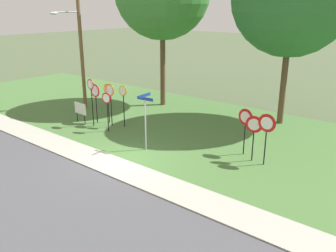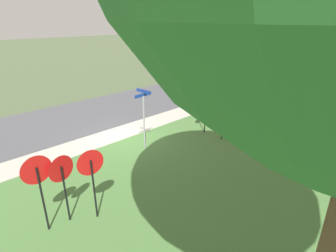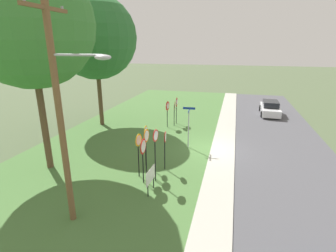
{
  "view_description": "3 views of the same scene",
  "coord_description": "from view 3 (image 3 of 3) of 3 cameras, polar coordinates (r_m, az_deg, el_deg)",
  "views": [
    {
      "loc": [
        11.35,
        -10.66,
        6.82
      ],
      "look_at": [
        0.33,
        2.75,
        1.07
      ],
      "focal_mm": 38.58,
      "sensor_mm": 36.0,
      "label": 1
    },
    {
      "loc": [
        6.99,
        10.43,
        5.73
      ],
      "look_at": [
        -0.69,
        2.53,
        1.3
      ],
      "focal_mm": 28.7,
      "sensor_mm": 36.0,
      "label": 2
    },
    {
      "loc": [
        -16.4,
        -1.25,
        6.79
      ],
      "look_at": [
        0.89,
        3.27,
        1.14
      ],
      "focal_mm": 27.3,
      "sensor_mm": 36.0,
      "label": 3
    }
  ],
  "objects": [
    {
      "name": "stop_sign_far_center",
      "position": [
        12.75,
        -2.82,
        -4.28
      ],
      "size": [
        0.62,
        0.11,
        2.83
      ],
      "rotation": [
        0.0,
        0.0,
        -0.1
      ],
      "color": "black",
      "rests_on": "grass_median"
    },
    {
      "name": "utility_pole",
      "position": [
        9.72,
        -22.67,
        4.79
      ],
      "size": [
        2.1,
        2.28,
        8.96
      ],
      "color": "brown",
      "rests_on": "grass_median"
    },
    {
      "name": "stop_sign_far_right",
      "position": [
        14.53,
        -5.0,
        -2.61
      ],
      "size": [
        0.61,
        0.1,
        2.48
      ],
      "rotation": [
        0.0,
        0.0,
        0.06
      ],
      "color": "black",
      "rests_on": "grass_median"
    },
    {
      "name": "road_asphalt",
      "position": [
        18.1,
        24.92,
        -6.2
      ],
      "size": [
        44.0,
        6.4,
        0.01
      ],
      "primitive_type": "cube",
      "color": "#4C4C51",
      "rests_on": "ground_plane"
    },
    {
      "name": "grass_median",
      "position": [
        19.17,
        -8.61,
        -3.34
      ],
      "size": [
        44.0,
        12.0,
        0.04
      ],
      "primitive_type": "cube",
      "color": "#477038",
      "rests_on": "ground_plane"
    },
    {
      "name": "yield_sign_near_left",
      "position": [
        21.61,
        -0.08,
        4.02
      ],
      "size": [
        0.79,
        0.13,
        2.28
      ],
      "rotation": [
        0.0,
        0.0,
        -0.13
      ],
      "color": "black",
      "rests_on": "grass_median"
    },
    {
      "name": "oak_tree_left",
      "position": [
        15.14,
        -28.65,
        19.39
      ],
      "size": [
        6.43,
        6.43,
        10.99
      ],
      "color": "brown",
      "rests_on": "grass_median"
    },
    {
      "name": "stop_sign_near_left",
      "position": [
        12.74,
        -5.56,
        -5.61
      ],
      "size": [
        0.79,
        0.09,
        2.4
      ],
      "rotation": [
        0.0,
        0.0,
        0.01
      ],
      "color": "black",
      "rests_on": "grass_median"
    },
    {
      "name": "stop_sign_far_left",
      "position": [
        13.4,
        -6.59,
        -4.52
      ],
      "size": [
        0.66,
        0.12,
        2.42
      ],
      "rotation": [
        0.0,
        0.0,
        -0.1
      ],
      "color": "black",
      "rests_on": "grass_median"
    },
    {
      "name": "stop_sign_center_tall",
      "position": [
        14.16,
        -0.63,
        -3.73
      ],
      "size": [
        0.62,
        0.12,
        2.26
      ],
      "rotation": [
        0.0,
        0.0,
        0.14
      ],
      "color": "black",
      "rests_on": "grass_median"
    },
    {
      "name": "parked_sedan_distant",
      "position": [
        28.22,
        21.83,
        3.7
      ],
      "size": [
        4.46,
        1.97,
        1.39
      ],
      "rotation": [
        0.0,
        0.0,
        -0.02
      ],
      "color": "silver",
      "rests_on": "road_asphalt"
    },
    {
      "name": "ground_plane",
      "position": [
        17.8,
        9.54,
        -5.13
      ],
      "size": [
        160.0,
        160.0,
        0.0
      ],
      "primitive_type": "plane",
      "color": "#4C5B3D"
    },
    {
      "name": "sidewalk_strip",
      "position": [
        17.75,
        12.13,
        -5.25
      ],
      "size": [
        44.0,
        1.6,
        0.06
      ],
      "primitive_type": "cube",
      "color": "#ADAA9E",
      "rests_on": "ground_plane"
    },
    {
      "name": "yield_sign_far_left",
      "position": [
        22.7,
        1.98,
        4.88
      ],
      "size": [
        0.83,
        0.1,
        2.38
      ],
      "rotation": [
        0.0,
        0.0,
        -0.0
      ],
      "color": "black",
      "rests_on": "grass_median"
    },
    {
      "name": "street_name_post",
      "position": [
        17.28,
        4.63,
        0.51
      ],
      "size": [
        0.96,
        0.82,
        2.85
      ],
      "rotation": [
        0.0,
        0.0,
        0.07
      ],
      "color": "#9EA0A8",
      "rests_on": "grass_median"
    },
    {
      "name": "stop_sign_near_right",
      "position": [
        13.73,
        -4.87,
        -3.46
      ],
      "size": [
        0.72,
        0.1,
        2.53
      ],
      "rotation": [
        0.0,
        0.0,
        -0.05
      ],
      "color": "black",
      "rests_on": "grass_median"
    },
    {
      "name": "notice_board",
      "position": [
        12.32,
        -3.91,
        -11.2
      ],
      "size": [
        1.1,
        0.08,
        1.25
      ],
      "rotation": [
        0.0,
        0.0,
        -0.04
      ],
      "color": "black",
      "rests_on": "grass_median"
    },
    {
      "name": "yield_sign_near_right",
      "position": [
        22.16,
        1.49,
        4.11
      ],
      "size": [
        0.78,
        0.18,
        2.16
      ],
      "rotation": [
        0.0,
        0.0,
        0.19
      ],
      "color": "black",
      "rests_on": "grass_median"
    },
    {
      "name": "oak_tree_right",
      "position": [
        22.65,
        -15.93,
        18.44
      ],
      "size": [
        6.75,
        6.75,
        10.74
      ],
      "color": "brown",
      "rests_on": "grass_median"
    }
  ]
}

